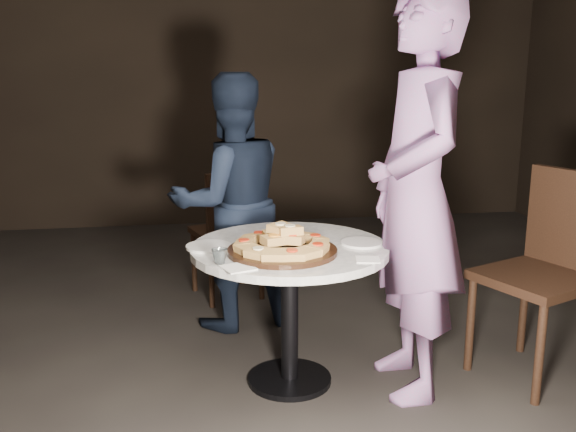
{
  "coord_description": "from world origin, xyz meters",
  "views": [
    {
      "loc": [
        -0.43,
        -2.7,
        1.52
      ],
      "look_at": [
        0.02,
        0.2,
        0.83
      ],
      "focal_mm": 40.0,
      "sensor_mm": 36.0,
      "label": 1
    }
  ],
  "objects_px": {
    "water_glass": "(220,256)",
    "chair_right": "(551,260)",
    "serving_board": "(282,251)",
    "diner_teal": "(416,195)",
    "table": "(290,272)",
    "chair_far": "(231,226)",
    "focaccia_pile": "(283,241)",
    "diner_navy": "(231,203)"
  },
  "relations": [
    {
      "from": "water_glass",
      "to": "chair_right",
      "type": "bearing_deg",
      "value": 5.43
    },
    {
      "from": "serving_board",
      "to": "water_glass",
      "type": "xyz_separation_m",
      "value": [
        -0.28,
        -0.11,
        0.02
      ]
    },
    {
      "from": "chair_right",
      "to": "diner_teal",
      "type": "bearing_deg",
      "value": -109.8
    },
    {
      "from": "table",
      "to": "chair_right",
      "type": "relative_size",
      "value": 0.96
    },
    {
      "from": "chair_far",
      "to": "diner_teal",
      "type": "xyz_separation_m",
      "value": [
        0.76,
        -1.31,
        0.44
      ]
    },
    {
      "from": "focaccia_pile",
      "to": "water_glass",
      "type": "bearing_deg",
      "value": -159.12
    },
    {
      "from": "focaccia_pile",
      "to": "chair_far",
      "type": "distance_m",
      "value": 1.35
    },
    {
      "from": "serving_board",
      "to": "chair_right",
      "type": "relative_size",
      "value": 0.48
    },
    {
      "from": "water_glass",
      "to": "diner_teal",
      "type": "height_order",
      "value": "diner_teal"
    },
    {
      "from": "chair_far",
      "to": "serving_board",
      "type": "bearing_deg",
      "value": 78.54
    },
    {
      "from": "focaccia_pile",
      "to": "diner_teal",
      "type": "distance_m",
      "value": 0.64
    },
    {
      "from": "focaccia_pile",
      "to": "chair_right",
      "type": "bearing_deg",
      "value": 1.94
    },
    {
      "from": "focaccia_pile",
      "to": "water_glass",
      "type": "relative_size",
      "value": 6.42
    },
    {
      "from": "chair_far",
      "to": "diner_navy",
      "type": "bearing_deg",
      "value": 68.62
    },
    {
      "from": "table",
      "to": "chair_right",
      "type": "bearing_deg",
      "value": -3.39
    },
    {
      "from": "focaccia_pile",
      "to": "diner_navy",
      "type": "relative_size",
      "value": 0.3
    },
    {
      "from": "water_glass",
      "to": "diner_navy",
      "type": "bearing_deg",
      "value": 83.42
    },
    {
      "from": "water_glass",
      "to": "diner_navy",
      "type": "height_order",
      "value": "diner_navy"
    },
    {
      "from": "water_glass",
      "to": "chair_far",
      "type": "distance_m",
      "value": 1.45
    },
    {
      "from": "table",
      "to": "diner_teal",
      "type": "xyz_separation_m",
      "value": [
        0.56,
        -0.12,
        0.37
      ]
    },
    {
      "from": "table",
      "to": "chair_far",
      "type": "xyz_separation_m",
      "value": [
        -0.19,
        1.19,
        -0.06
      ]
    },
    {
      "from": "chair_far",
      "to": "chair_right",
      "type": "xyz_separation_m",
      "value": [
        1.48,
        -1.27,
        0.08
      ]
    },
    {
      "from": "water_glass",
      "to": "chair_right",
      "type": "xyz_separation_m",
      "value": [
        1.63,
        0.15,
        -0.14
      ]
    },
    {
      "from": "table",
      "to": "chair_far",
      "type": "bearing_deg",
      "value": 99.18
    },
    {
      "from": "table",
      "to": "chair_right",
      "type": "height_order",
      "value": "chair_right"
    },
    {
      "from": "table",
      "to": "diner_navy",
      "type": "relative_size",
      "value": 0.66
    },
    {
      "from": "focaccia_pile",
      "to": "water_glass",
      "type": "height_order",
      "value": "focaccia_pile"
    },
    {
      "from": "diner_teal",
      "to": "chair_far",
      "type": "bearing_deg",
      "value": -149.73
    },
    {
      "from": "chair_far",
      "to": "chair_right",
      "type": "bearing_deg",
      "value": 121.84
    },
    {
      "from": "table",
      "to": "chair_far",
      "type": "height_order",
      "value": "chair_far"
    },
    {
      "from": "diner_teal",
      "to": "table",
      "type": "bearing_deg",
      "value": -101.51
    },
    {
      "from": "serving_board",
      "to": "diner_teal",
      "type": "relative_size",
      "value": 0.26
    },
    {
      "from": "chair_right",
      "to": "table",
      "type": "bearing_deg",
      "value": -116.47
    },
    {
      "from": "chair_right",
      "to": "diner_teal",
      "type": "relative_size",
      "value": 0.54
    },
    {
      "from": "focaccia_pile",
      "to": "water_glass",
      "type": "distance_m",
      "value": 0.31
    },
    {
      "from": "chair_far",
      "to": "chair_right",
      "type": "distance_m",
      "value": 1.95
    },
    {
      "from": "diner_navy",
      "to": "diner_teal",
      "type": "xyz_separation_m",
      "value": [
        0.78,
        -0.9,
        0.2
      ]
    },
    {
      "from": "table",
      "to": "diner_navy",
      "type": "distance_m",
      "value": 0.84
    },
    {
      "from": "serving_board",
      "to": "diner_navy",
      "type": "bearing_deg",
      "value": 100.45
    },
    {
      "from": "diner_navy",
      "to": "serving_board",
      "type": "bearing_deg",
      "value": 86.68
    },
    {
      "from": "table",
      "to": "diner_teal",
      "type": "height_order",
      "value": "diner_teal"
    },
    {
      "from": "serving_board",
      "to": "focaccia_pile",
      "type": "distance_m",
      "value": 0.04
    }
  ]
}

